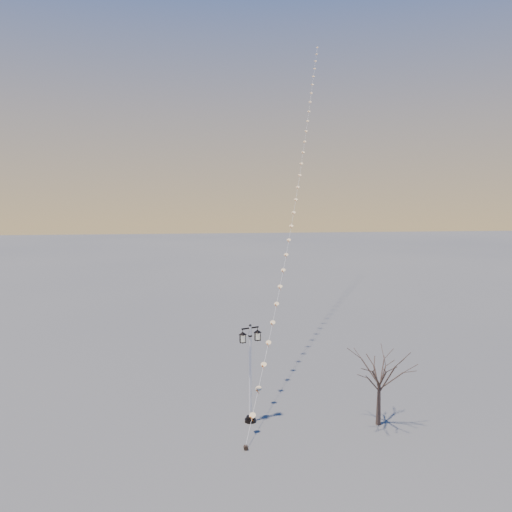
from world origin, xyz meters
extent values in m
plane|color=#575958|center=(0.00, 0.00, 0.00)|extent=(300.00, 300.00, 0.00)
cylinder|color=black|center=(-0.76, 1.35, 0.09)|extent=(0.60, 0.60, 0.17)
cylinder|color=black|center=(-0.76, 1.35, 0.25)|extent=(0.43, 0.43, 0.15)
cylinder|color=white|center=(-0.76, 1.35, 2.84)|extent=(0.14, 0.14, 5.03)
cylinder|color=black|center=(-0.76, 1.35, 4.76)|extent=(0.21, 0.21, 0.06)
cube|color=black|center=(-0.76, 1.35, 5.19)|extent=(0.97, 0.44, 0.06)
sphere|color=black|center=(-0.76, 1.35, 5.32)|extent=(0.15, 0.15, 0.15)
pyramid|color=black|center=(-1.17, 1.18, 5.03)|extent=(0.47, 0.47, 0.15)
cube|color=beige|center=(-1.17, 1.18, 4.70)|extent=(0.28, 0.28, 0.36)
cube|color=black|center=(-1.17, 1.18, 4.50)|extent=(0.32, 0.32, 0.04)
pyramid|color=black|center=(-0.34, 1.52, 5.03)|extent=(0.47, 0.47, 0.15)
cube|color=beige|center=(-0.34, 1.52, 4.70)|extent=(0.28, 0.28, 0.36)
cube|color=black|center=(-0.34, 1.52, 4.50)|extent=(0.32, 0.32, 0.04)
cone|color=#403129|center=(5.99, 0.15, 1.15)|extent=(0.27, 0.27, 2.30)
cylinder|color=black|center=(-1.34, -1.73, 0.11)|extent=(0.22, 0.22, 0.22)
cylinder|color=black|center=(-1.34, -1.73, 0.14)|extent=(0.03, 0.03, 0.27)
cone|color=#E85C11|center=(6.53, 23.48, 16.47)|extent=(0.09, 0.09, 0.30)
cylinder|color=white|center=(-1.34, -1.73, 0.65)|extent=(0.02, 0.02, 0.87)
camera|label=1|loc=(-3.92, -25.40, 12.07)|focal=36.53mm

